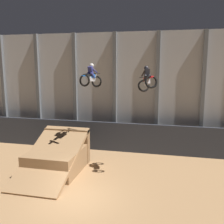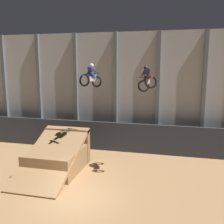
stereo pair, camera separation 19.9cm
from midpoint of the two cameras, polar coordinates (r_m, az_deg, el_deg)
The scene contains 6 objects.
ground_plane at distance 14.05m, azimuth -7.69°, elevation -18.24°, with size 60.00×60.00×0.00m, color #9E754C.
arena_back_wall at distance 21.29m, azimuth 1.10°, elevation 4.66°, with size 32.00×0.40×9.22m.
lower_barrier at distance 20.58m, azimuth 0.20°, elevation -5.38°, with size 31.36×0.20×2.27m.
dirt_ramp at distance 17.46m, azimuth -11.29°, elevation -9.49°, with size 3.14×5.55×2.52m.
rider_bike_left_air at distance 16.17m, azimuth -4.27°, elevation 7.57°, with size 1.09×1.79×1.52m.
rider_bike_right_air at distance 15.38m, azimuth 7.96°, elevation 6.90°, with size 1.33×1.79×1.60m.
Camera 2 is at (4.74, -11.43, 6.68)m, focal length 42.00 mm.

